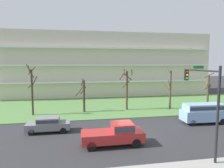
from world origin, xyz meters
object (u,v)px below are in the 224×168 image
(tree_far_left, at_px, (32,89))
(sedan_gray_near_left, at_px, (48,124))
(tree_center, at_px, (127,87))
(pickup_red_center_left, at_px, (115,134))
(tree_left, at_px, (84,95))
(tree_right, at_px, (170,89))
(tree_far_right, at_px, (208,89))
(van_blue_center_right, at_px, (204,112))
(traffic_signal_mast, at_px, (206,96))

(tree_far_left, relative_size, sedan_gray_near_left, 1.60)
(tree_center, xyz_separation_m, pickup_red_center_left, (-4.19, -12.58, -2.51))
(tree_left, height_order, pickup_red_center_left, tree_left)
(tree_left, height_order, tree_center, tree_center)
(tree_right, relative_size, tree_far_right, 1.19)
(tree_far_left, distance_m, van_blue_center_right, 22.15)
(tree_far_right, xyz_separation_m, sedan_gray_near_left, (-24.17, -8.26, -2.00))
(tree_far_right, relative_size, traffic_signal_mast, 0.81)
(tree_left, height_order, van_blue_center_right, tree_left)
(tree_right, bearing_deg, pickup_red_center_left, -132.19)
(tree_center, bearing_deg, tree_right, -4.02)
(traffic_signal_mast, bearing_deg, sedan_gray_near_left, 148.59)
(pickup_red_center_left, bearing_deg, tree_far_left, 127.81)
(tree_center, height_order, traffic_signal_mast, traffic_signal_mast)
(tree_right, bearing_deg, tree_far_right, 5.31)
(traffic_signal_mast, bearing_deg, tree_far_right, 53.94)
(tree_far_left, bearing_deg, pickup_red_center_left, -51.83)
(sedan_gray_near_left, height_order, traffic_signal_mast, traffic_signal_mast)
(tree_far_left, relative_size, tree_left, 1.43)
(tree_left, bearing_deg, tree_center, 1.93)
(tree_center, bearing_deg, tree_left, -178.07)
(tree_far_right, bearing_deg, pickup_red_center_left, -144.59)
(pickup_red_center_left, bearing_deg, tree_far_right, 35.04)
(tree_right, height_order, pickup_red_center_left, tree_right)
(tree_far_left, xyz_separation_m, van_blue_center_right, (20.82, -7.23, -2.21))
(van_blue_center_right, bearing_deg, tree_center, -45.77)
(tree_right, xyz_separation_m, traffic_signal_mast, (-4.63, -15.28, 1.52))
(van_blue_center_right, height_order, traffic_signal_mast, traffic_signal_mast)
(pickup_red_center_left, xyz_separation_m, van_blue_center_right, (11.60, 4.50, 0.38))
(tree_right, bearing_deg, tree_far_left, -178.93)
(tree_right, distance_m, traffic_signal_mast, 16.04)
(tree_far_left, relative_size, van_blue_center_right, 1.34)
(tree_far_right, distance_m, sedan_gray_near_left, 25.62)
(tree_left, relative_size, tree_center, 0.76)
(tree_far_left, height_order, tree_left, tree_far_left)
(sedan_gray_near_left, xyz_separation_m, traffic_signal_mast, (12.57, -7.67, 3.83))
(tree_far_right, bearing_deg, tree_right, -174.69)
(tree_left, xyz_separation_m, tree_center, (6.48, 0.22, 1.00))
(van_blue_center_right, bearing_deg, sedan_gray_near_left, 1.72)
(pickup_red_center_left, relative_size, van_blue_center_right, 1.03)
(tree_far_left, xyz_separation_m, tree_left, (6.92, 0.63, -1.08))
(tree_center, bearing_deg, van_blue_center_right, -47.50)
(tree_far_left, xyz_separation_m, pickup_red_center_left, (9.22, -11.73, -2.59))
(tree_left, bearing_deg, traffic_signal_mast, -60.93)
(tree_center, xyz_separation_m, traffic_signal_mast, (2.16, -15.76, 1.18))
(van_blue_center_right, bearing_deg, tree_left, -27.79)
(tree_center, distance_m, pickup_red_center_left, 13.50)
(sedan_gray_near_left, bearing_deg, tree_far_left, -67.49)
(sedan_gray_near_left, distance_m, van_blue_center_right, 17.83)
(tree_far_right, bearing_deg, tree_left, -178.90)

